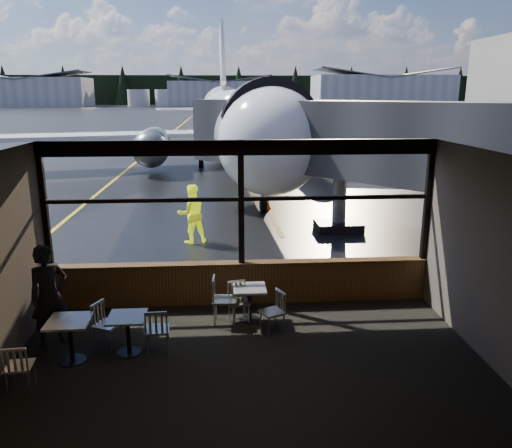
{
  "coord_description": "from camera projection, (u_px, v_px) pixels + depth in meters",
  "views": [
    {
      "loc": [
        -0.41,
        -10.03,
        4.39
      ],
      "look_at": [
        0.38,
        1.0,
        1.5
      ],
      "focal_mm": 35.0,
      "sensor_mm": 36.0,
      "label": 1
    }
  ],
  "objects": [
    {
      "name": "wall_right",
      "position": [
        506.0,
        269.0,
        7.76
      ],
      "size": [
        0.04,
        6.0,
        3.5
      ],
      "primitive_type": "cube",
      "color": "#514841",
      "rests_on": "ground"
    },
    {
      "name": "window_sill",
      "position": [
        242.0,
        283.0,
        10.7
      ],
      "size": [
        8.0,
        0.28,
        0.9
      ],
      "primitive_type": "cube",
      "color": "#4C3017",
      "rests_on": "ground"
    },
    {
      "name": "chair_mid_s",
      "position": [
        157.0,
        330.0,
        8.63
      ],
      "size": [
        0.5,
        0.5,
        0.87
      ],
      "primitive_type": null,
      "rotation": [
        0.0,
        0.0,
        0.06
      ],
      "color": "#B1ADA0",
      "rests_on": "carpet_floor"
    },
    {
      "name": "jet_bridge",
      "position": [
        347.0,
        160.0,
        15.77
      ],
      "size": [
        8.91,
        10.89,
        4.75
      ],
      "primitive_type": null,
      "color": "#2D2D30",
      "rests_on": "ground_plane"
    },
    {
      "name": "mullion_left",
      "position": [
        44.0,
        207.0,
        9.99
      ],
      "size": [
        0.12,
        0.12,
        2.6
      ],
      "primitive_type": "cube",
      "color": "black",
      "rests_on": "ground"
    },
    {
      "name": "cafe_table_left",
      "position": [
        71.0,
        341.0,
        8.36
      ],
      "size": [
        0.69,
        0.69,
        0.76
      ],
      "primitive_type": null,
      "color": "gray",
      "rests_on": "carpet_floor"
    },
    {
      "name": "cafe_table_near",
      "position": [
        250.0,
        304.0,
        9.88
      ],
      "size": [
        0.64,
        0.64,
        0.7
      ],
      "primitive_type": null,
      "color": "#ABA79D",
      "rests_on": "carpet_floor"
    },
    {
      "name": "fuel_tank_b",
      "position": [
        166.0,
        98.0,
        184.31
      ],
      "size": [
        8.0,
        8.0,
        6.0
      ],
      "primitive_type": "cylinder",
      "color": "silver",
      "rests_on": "ground_plane"
    },
    {
      "name": "mullion_right",
      "position": [
        428.0,
        201.0,
        10.54
      ],
      "size": [
        0.12,
        0.12,
        2.6
      ],
      "primitive_type": "cube",
      "color": "black",
      "rests_on": "ground"
    },
    {
      "name": "fuel_tank_c",
      "position": [
        193.0,
        98.0,
        185.0
      ],
      "size": [
        8.0,
        8.0,
        6.0
      ],
      "primitive_type": "cylinder",
      "color": "silver",
      "rests_on": "ground_plane"
    },
    {
      "name": "window_header",
      "position": [
        241.0,
        148.0,
        9.97
      ],
      "size": [
        8.0,
        0.18,
        0.3
      ],
      "primitive_type": "cube",
      "color": "black",
      "rests_on": "ground"
    },
    {
      "name": "carpet_floor",
      "position": [
        250.0,
        378.0,
        7.92
      ],
      "size": [
        8.0,
        6.0,
        0.01
      ],
      "primitive_type": "cube",
      "color": "black",
      "rests_on": "ground"
    },
    {
      "name": "chair_near_n",
      "position": [
        239.0,
        302.0,
        9.82
      ],
      "size": [
        0.54,
        0.54,
        0.82
      ],
      "primitive_type": null,
      "rotation": [
        0.0,
        0.0,
        3.39
      ],
      "color": "#BBB5A9",
      "rests_on": "carpet_floor"
    },
    {
      "name": "hangar_mid",
      "position": [
        220.0,
        92.0,
        188.08
      ],
      "size": [
        38.0,
        15.0,
        10.0
      ],
      "primitive_type": null,
      "color": "silver",
      "rests_on": "ground_plane"
    },
    {
      "name": "chair_near_e",
      "position": [
        272.0,
        312.0,
        9.36
      ],
      "size": [
        0.59,
        0.59,
        0.83
      ],
      "primitive_type": null,
      "rotation": [
        0.0,
        0.0,
        1.98
      ],
      "color": "#A9A598",
      "rests_on": "carpet_floor"
    },
    {
      "name": "ground_crew",
      "position": [
        192.0,
        214.0,
        15.01
      ],
      "size": [
        1.03,
        0.91,
        1.78
      ],
      "primitive_type": "imported",
      "rotation": [
        0.0,
        0.0,
        3.46
      ],
      "color": "#BFF219",
      "rests_on": "ground_plane"
    },
    {
      "name": "chair_left_s",
      "position": [
        20.0,
        367.0,
        7.52
      ],
      "size": [
        0.48,
        0.48,
        0.81
      ],
      "primitive_type": null,
      "rotation": [
        0.0,
        0.0,
        0.09
      ],
      "color": "#B9B5A7",
      "rests_on": "carpet_floor"
    },
    {
      "name": "chair_near_w",
      "position": [
        225.0,
        300.0,
        9.74
      ],
      "size": [
        0.56,
        0.56,
        0.97
      ],
      "primitive_type": null,
      "rotation": [
        0.0,
        0.0,
        -1.63
      ],
      "color": "#ACA79B",
      "rests_on": "carpet_floor"
    },
    {
      "name": "wall_back",
      "position": [
        269.0,
        390.0,
        4.59
      ],
      "size": [
        8.0,
        0.04,
        3.5
      ],
      "primitive_type": "cube",
      "color": "#514841",
      "rests_on": "ground"
    },
    {
      "name": "window_transom",
      "position": [
        241.0,
        199.0,
        10.24
      ],
      "size": [
        8.0,
        0.1,
        0.08
      ],
      "primitive_type": "cube",
      "color": "black",
      "rests_on": "ground"
    },
    {
      "name": "chair_mid_w",
      "position": [
        107.0,
        325.0,
        8.83
      ],
      "size": [
        0.61,
        0.61,
        0.84
      ],
      "primitive_type": null,
      "rotation": [
        0.0,
        0.0,
        -2.0
      ],
      "color": "beige",
      "rests_on": "carpet_floor"
    },
    {
      "name": "mullion_centre",
      "position": [
        241.0,
        204.0,
        10.26
      ],
      "size": [
        0.12,
        0.12,
        2.6
      ],
      "primitive_type": "cube",
      "color": "black",
      "rests_on": "ground"
    },
    {
      "name": "fuel_tank_a",
      "position": [
        139.0,
        98.0,
        183.61
      ],
      "size": [
        8.0,
        8.0,
        6.0
      ],
      "primitive_type": "cylinder",
      "color": "silver",
      "rests_on": "ground_plane"
    },
    {
      "name": "cone_nose",
      "position": [
        266.0,
        203.0,
        19.49
      ],
      "size": [
        0.39,
        0.39,
        0.55
      ],
      "primitive_type": "cone",
      "color": "#FF5A08",
      "rests_on": "ground_plane"
    },
    {
      "name": "hangar_right",
      "position": [
        382.0,
        89.0,
        185.24
      ],
      "size": [
        50.0,
        20.0,
        12.0
      ],
      "primitive_type": null,
      "color": "silver",
      "rests_on": "ground_plane"
    },
    {
      "name": "treeline",
      "position": [
        220.0,
        90.0,
        211.96
      ],
      "size": [
        360.0,
        3.0,
        12.0
      ],
      "primitive_type": "cube",
      "color": "black",
      "rests_on": "ground_plane"
    },
    {
      "name": "ground_plane",
      "position": [
        221.0,
        112.0,
        126.62
      ],
      "size": [
        520.0,
        520.0,
        0.0
      ],
      "primitive_type": "plane",
      "color": "black",
      "rests_on": "ground"
    },
    {
      "name": "airliner",
      "position": [
        237.0,
        79.0,
        28.75
      ],
      "size": [
        30.13,
        35.55,
        10.45
      ],
      "primitive_type": null,
      "rotation": [
        0.0,
        0.0,
        0.05
      ],
      "color": "white",
      "rests_on": "ground_plane"
    },
    {
      "name": "hangar_left",
      "position": [
        24.0,
        91.0,
        178.27
      ],
      "size": [
        45.0,
        18.0,
        11.0
      ],
      "primitive_type": null,
      "color": "silver",
      "rests_on": "ground_plane"
    },
    {
      "name": "ceiling",
      "position": [
        249.0,
        159.0,
        7.04
      ],
      "size": [
        8.0,
        6.0,
        0.04
      ],
      "primitive_type": "cube",
      "color": "#38332D",
      "rests_on": "ground"
    },
    {
      "name": "cafe_table_mid",
      "position": [
        128.0,
        335.0,
        8.63
      ],
      "size": [
        0.64,
        0.64,
        0.7
      ],
      "primitive_type": null,
      "color": "gray",
      "rests_on": "carpet_floor"
    },
    {
      "name": "passenger",
      "position": [
        49.0,
        296.0,
        8.82
      ],
      "size": [
        0.81,
        0.77,
        1.86
      ],
      "primitive_type": "imported",
      "rotation": [
        0.0,
        0.0,
        0.67
      ],
      "color": "black",
      "rests_on": "carpet_floor"
    }
  ]
}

